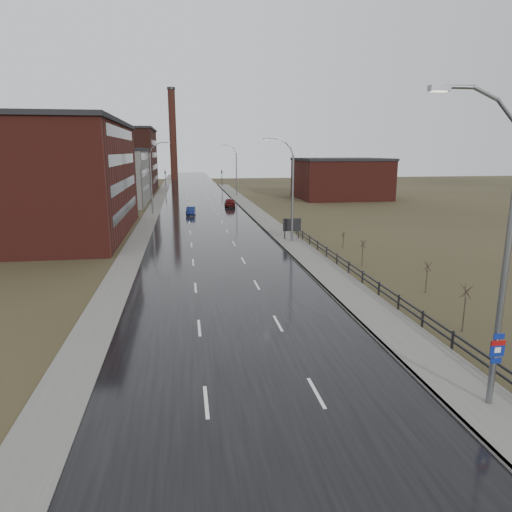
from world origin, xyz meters
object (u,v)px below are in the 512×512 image
object	(u,v)px
billboard	(292,225)
car_near	(191,211)
streetlight_main	(499,259)
car_far	(230,203)

from	to	relation	value
billboard	car_near	distance (m)	25.35
streetlight_main	billboard	bearing A→B (deg)	88.98
streetlight_main	billboard	size ratio (longest dim) A/B	4.85
streetlight_main	car_near	distance (m)	59.28
car_near	car_far	distance (m)	12.28
streetlight_main	car_near	world-z (taller)	streetlight_main
streetlight_main	car_near	size ratio (longest dim) A/B	3.15
billboard	car_near	size ratio (longest dim) A/B	0.65
billboard	car_far	distance (m)	32.98
streetlight_main	car_far	size ratio (longest dim) A/B	2.59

